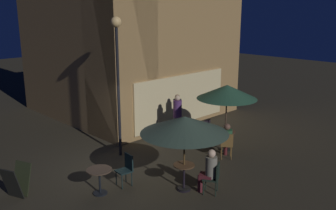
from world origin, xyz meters
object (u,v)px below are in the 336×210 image
patio_umbrella_1 (184,125)px  patron_standing_2 (177,115)px  cafe_table_0 (225,136)px  patron_seated_1 (209,169)px  menu_sandwich_board (17,181)px  cafe_chair_1 (227,143)px  street_lamp_near_corner (117,58)px  cafe_chair_2 (214,176)px  cafe_table_2 (100,176)px  patron_seated_0 (227,138)px  patron_standing_3 (177,118)px  cafe_table_1 (184,173)px  patio_umbrella_0 (227,92)px  cafe_chair_3 (126,167)px  cafe_chair_0 (208,130)px

patio_umbrella_1 → patron_standing_2: (3.26, 3.45, -1.07)m
cafe_table_0 → patron_seated_1: bearing=-150.3°
menu_sandwich_board → patron_seated_1: 5.26m
patio_umbrella_1 → cafe_chair_1: 3.04m
street_lamp_near_corner → cafe_table_0: size_ratio=6.56×
cafe_chair_2 → patron_standing_2: patron_standing_2 is taller
patron_standing_2 → patio_umbrella_1: bearing=13.2°
cafe_table_2 → patron_seated_1: 3.04m
menu_sandwich_board → patron_seated_0: size_ratio=0.72×
patron_standing_3 → street_lamp_near_corner: bearing=-30.3°
patron_standing_2 → patron_standing_3: size_ratio=0.92×
cafe_table_1 → patio_umbrella_0: size_ratio=0.32×
cafe_table_0 → patron_seated_0: size_ratio=0.59×
cafe_chair_2 → patron_seated_0: (2.34, 1.35, 0.17)m
street_lamp_near_corner → cafe_chair_3: size_ratio=5.08×
street_lamp_near_corner → cafe_table_2: street_lamp_near_corner is taller
cafe_table_0 → cafe_chair_1: cafe_chair_1 is taller
cafe_table_0 → patron_seated_0: patron_seated_0 is taller
menu_sandwich_board → cafe_chair_1: 6.66m
cafe_chair_1 → patron_standing_2: (0.60, 2.93, 0.29)m
menu_sandwich_board → cafe_table_2: (1.71, -1.43, 0.06)m
patio_umbrella_0 → cafe_chair_0: size_ratio=2.55×
cafe_chair_1 → patron_seated_1: size_ratio=0.71×
cafe_table_1 → patron_seated_0: 2.84m
patio_umbrella_1 → patio_umbrella_0: bearing=17.7°
street_lamp_near_corner → cafe_chair_1: (2.37, -2.82, -2.84)m
cafe_table_2 → cafe_chair_2: bearing=-44.3°
street_lamp_near_corner → patio_umbrella_0: street_lamp_near_corner is taller
patron_seated_1 → cafe_table_2: bearing=16.7°
cafe_table_1 → patron_seated_0: (2.77, 0.60, 0.20)m
cafe_chair_0 → cafe_table_1: bearing=-59.0°
cafe_chair_0 → patron_standing_2: 1.60m
street_lamp_near_corner → patio_umbrella_1: street_lamp_near_corner is taller
cafe_table_1 → patron_seated_1: patron_seated_1 is taller
menu_sandwich_board → cafe_table_1: 4.58m
patio_umbrella_0 → cafe_chair_3: patio_umbrella_0 is taller
cafe_chair_3 → cafe_chair_1: bearing=172.9°
patron_seated_0 → patron_standing_3: bearing=51.4°
cafe_chair_0 → cafe_chair_1: size_ratio=1.03×
cafe_table_0 → street_lamp_near_corner: bearing=142.7°
street_lamp_near_corner → cafe_table_2: size_ratio=6.55×
street_lamp_near_corner → patron_standing_3: bearing=-10.7°
menu_sandwich_board → patron_standing_3: patron_standing_3 is taller
patron_standing_2 → cafe_chair_3: bearing=-7.3°
patio_umbrella_0 → patron_standing_3: patio_umbrella_0 is taller
patron_standing_3 → patio_umbrella_0: bearing=88.5°
cafe_chair_0 → patron_standing_2: (-0.05, 1.57, 0.29)m
patron_seated_1 → patron_standing_2: bearing=-65.3°
cafe_table_2 → patron_standing_3: (4.53, 1.42, 0.42)m
cafe_table_0 → patron_standing_3: 1.97m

